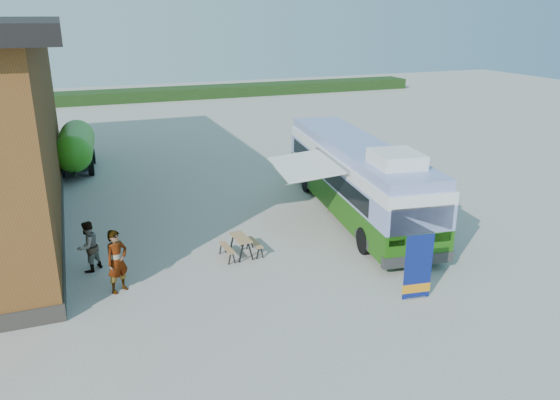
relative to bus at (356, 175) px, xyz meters
name	(u,v)px	position (x,y,z in m)	size (l,w,h in m)	color
ground	(292,280)	(-4.50, -4.39, -1.63)	(100.00, 100.00, 0.00)	#BCB7AD
hedge	(220,91)	(3.50, 33.61, -1.13)	(40.00, 3.00, 1.00)	#264419
bus	(356,175)	(0.00, 0.00, 0.00)	(3.76, 11.32, 3.41)	#2A7213
awning	(310,161)	(-2.11, -0.24, 0.87)	(2.69, 3.86, 0.48)	white
banner	(418,273)	(-1.64, -6.68, -0.83)	(0.85, 0.25, 1.95)	navy
picnic_table	(241,242)	(-5.45, -2.19, -1.12)	(1.28, 1.15, 0.69)	#A97F4F
person_a	(117,261)	(-9.47, -3.22, -0.68)	(0.69, 0.46, 1.90)	#999999
person_b	(88,247)	(-10.20, -1.51, -0.81)	(0.80, 0.62, 1.64)	#999999
slurry_tanker	(75,146)	(-10.20, 10.88, -0.34)	(2.11, 6.08, 2.25)	#349A1C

